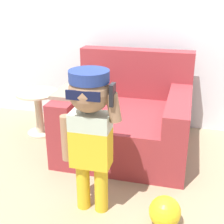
{
  "coord_description": "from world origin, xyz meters",
  "views": [
    {
      "loc": [
        0.34,
        -2.39,
        1.42
      ],
      "look_at": [
        -0.2,
        -0.3,
        0.54
      ],
      "focal_mm": 50.0,
      "sensor_mm": 36.0,
      "label": 1
    }
  ],
  "objects_px": {
    "armchair": "(128,118)",
    "toy_ball": "(165,212)",
    "side_table": "(39,109)",
    "person_child": "(90,122)"
  },
  "relations": [
    {
      "from": "side_table",
      "to": "armchair",
      "type": "bearing_deg",
      "value": -3.12
    },
    {
      "from": "armchair",
      "to": "side_table",
      "type": "relative_size",
      "value": 2.5
    },
    {
      "from": "armchair",
      "to": "toy_ball",
      "type": "height_order",
      "value": "armchair"
    },
    {
      "from": "side_table",
      "to": "toy_ball",
      "type": "height_order",
      "value": "side_table"
    },
    {
      "from": "side_table",
      "to": "toy_ball",
      "type": "relative_size",
      "value": 2.21
    },
    {
      "from": "armchair",
      "to": "person_child",
      "type": "bearing_deg",
      "value": -92.94
    },
    {
      "from": "person_child",
      "to": "side_table",
      "type": "bearing_deg",
      "value": 131.73
    },
    {
      "from": "armchair",
      "to": "toy_ball",
      "type": "distance_m",
      "value": 1.09
    },
    {
      "from": "person_child",
      "to": "toy_ball",
      "type": "xyz_separation_m",
      "value": [
        0.49,
        -0.04,
        -0.55
      ]
    },
    {
      "from": "side_table",
      "to": "toy_ball",
      "type": "distance_m",
      "value": 1.72
    }
  ]
}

